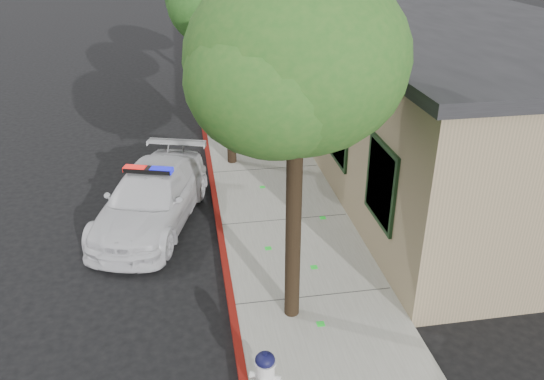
{
  "coord_description": "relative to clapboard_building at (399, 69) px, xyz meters",
  "views": [
    {
      "loc": [
        -0.53,
        -8.02,
        6.57
      ],
      "look_at": [
        1.28,
        2.69,
        1.13
      ],
      "focal_mm": 35.45,
      "sensor_mm": 36.0,
      "label": 1
    }
  ],
  "objects": [
    {
      "name": "red_curb",
      "position": [
        -6.63,
        -6.0,
        -2.05
      ],
      "size": [
        0.14,
        60.0,
        0.16
      ],
      "primitive_type": "cube",
      "color": "maroon",
      "rests_on": "ground"
    },
    {
      "name": "street_tree_mid",
      "position": [
        -5.95,
        -2.28,
        2.61
      ],
      "size": [
        3.18,
        3.31,
        6.08
      ],
      "rotation": [
        0.0,
        0.0,
        0.38
      ],
      "color": "black",
      "rests_on": "sidewalk"
    },
    {
      "name": "fire_hydrant",
      "position": [
        -6.34,
        -11.22,
        -1.56
      ],
      "size": [
        0.48,
        0.42,
        0.83
      ],
      "rotation": [
        0.0,
        0.0,
        -0.38
      ],
      "color": "white",
      "rests_on": "sidewalk"
    },
    {
      "name": "ground",
      "position": [
        -6.69,
        -9.0,
        -2.13
      ],
      "size": [
        120.0,
        120.0,
        0.0
      ],
      "primitive_type": "plane",
      "color": "black",
      "rests_on": "ground"
    },
    {
      "name": "police_car",
      "position": [
        -8.17,
        -5.35,
        -1.45
      ],
      "size": [
        3.2,
        4.99,
        1.47
      ],
      "rotation": [
        0.0,
        0.0,
        -0.31
      ],
      "color": "white",
      "rests_on": "ground"
    },
    {
      "name": "sidewalk",
      "position": [
        -5.09,
        -6.0,
        -2.05
      ],
      "size": [
        3.2,
        60.0,
        0.15
      ],
      "primitive_type": "cube",
      "color": "gray",
      "rests_on": "ground"
    },
    {
      "name": "clapboard_building",
      "position": [
        0.0,
        0.0,
        0.0
      ],
      "size": [
        7.3,
        20.89,
        4.24
      ],
      "color": "#9B8666",
      "rests_on": "ground"
    },
    {
      "name": "street_tree_near",
      "position": [
        -5.56,
        -9.41,
        2.54
      ],
      "size": [
        3.38,
        3.3,
        6.05
      ],
      "rotation": [
        0.0,
        0.0,
        0.12
      ],
      "color": "black",
      "rests_on": "sidewalk"
    }
  ]
}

